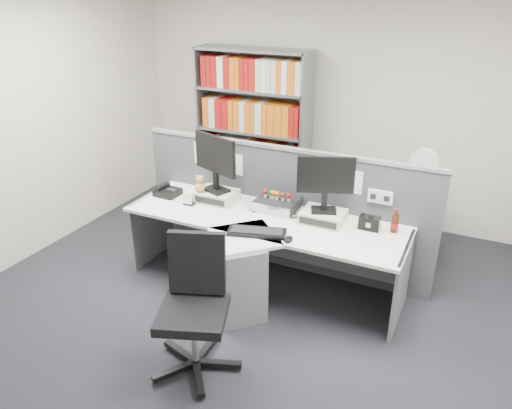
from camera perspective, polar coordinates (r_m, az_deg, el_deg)
The scene contains 21 objects.
ground at distance 4.26m, azimuth -3.91°, elevation -14.68°, with size 5.50×5.50×0.00m, color #282A30.
room_shell at distance 3.43m, azimuth -4.76°, elevation 9.29°, with size 5.04×5.54×2.72m.
partition at distance 4.88m, azimuth 3.10°, elevation -0.32°, with size 3.00×0.08×1.27m.
desk at distance 4.44m, azimuth -0.31°, elevation -5.74°, with size 2.60×1.20×0.72m.
monitor_riser_left at distance 4.85m, azimuth -4.62°, elevation 1.04°, with size 0.38×0.31×0.10m.
monitor_riser_right at distance 4.44m, azimuth 7.79°, elevation -1.38°, with size 0.38×0.31×0.10m.
monitor_left at distance 4.71m, azimuth -4.75°, elevation 5.32°, with size 0.52×0.25×0.56m.
monitor_right at distance 4.30m, azimuth 8.05°, elevation 2.89°, with size 0.48×0.23×0.51m.
desktop_pc at distance 4.66m, azimuth 2.51°, elevation 0.09°, with size 0.38×0.34×0.10m.
figurines at distance 4.60m, azimuth 2.38°, elevation 1.19°, with size 0.29×0.05×0.09m.
keyboard at distance 4.20m, azimuth 0.10°, elevation -3.20°, with size 0.53×0.32×0.03m.
mouse at distance 4.09m, azimuth 3.80°, elevation -4.04°, with size 0.07×0.11×0.04m, color black.
desk_phone at distance 5.04m, azimuth -10.26°, elevation 1.48°, with size 0.23×0.21×0.10m.
desk_calendar at distance 4.78m, azimuth -7.80°, elevation 0.59°, with size 0.11×0.08×0.13m.
plush_toy at distance 4.79m, azimuth -6.51°, elevation 2.28°, with size 0.10×0.10×0.17m.
speaker at distance 4.37m, azimuth 13.04°, elevation -2.08°, with size 0.18×0.10×0.12m, color black.
cola_bottle at distance 4.37m, azimuth 15.80°, elevation -2.12°, with size 0.07×0.07×0.21m.
shelving_unit at distance 6.14m, azimuth -0.34°, elevation 8.18°, with size 1.41×0.40×2.00m.
filing_cabinet at distance 5.40m, azimuth 17.95°, elevation -2.50°, with size 0.45×0.61×0.70m.
desk_fan at distance 5.15m, azimuth 18.89°, elevation 4.19°, with size 0.29×0.19×0.51m.
office_chair at distance 3.69m, azimuth -7.11°, elevation -11.11°, with size 0.68×0.66×1.02m.
Camera 1 is at (1.68, -2.86, 2.67)m, focal length 34.48 mm.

